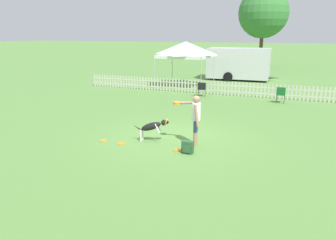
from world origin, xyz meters
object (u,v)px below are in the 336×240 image
(frisbee_near_handler, at_px, (104,140))
(canopy_tent_main, at_px, (186,50))
(backpack_on_grass, at_px, (188,147))
(equipment_trailer, at_px, (239,63))
(frisbee_near_dog, at_px, (121,143))
(leaping_dog, at_px, (153,126))
(folding_chair_blue_left, at_px, (281,93))
(folding_chair_center, at_px, (202,88))
(tree_left_grove, at_px, (263,13))
(frisbee_midfield, at_px, (177,150))
(handler_person, at_px, (195,114))

(frisbee_near_handler, height_order, canopy_tent_main, canopy_tent_main)
(backpack_on_grass, distance_m, equipment_trailer, 16.73)
(frisbee_near_dog, bearing_deg, leaping_dog, 35.43)
(folding_chair_blue_left, relative_size, folding_chair_center, 1.04)
(frisbee_near_handler, distance_m, frisbee_near_dog, 0.69)
(leaping_dog, height_order, frisbee_near_handler, leaping_dog)
(frisbee_near_dog, height_order, folding_chair_center, folding_chair_center)
(folding_chair_blue_left, distance_m, tree_left_grove, 19.13)
(frisbee_midfield, xyz_separation_m, backpack_on_grass, (0.36, -0.10, 0.17))
(frisbee_midfield, distance_m, tree_left_grove, 27.28)
(leaping_dog, bearing_deg, backpack_on_grass, 59.25)
(handler_person, xyz_separation_m, backpack_on_grass, (0.05, -0.80, -0.82))
(backpack_on_grass, height_order, tree_left_grove, tree_left_grove)
(tree_left_grove, bearing_deg, folding_chair_center, -93.03)
(leaping_dog, xyz_separation_m, tree_left_grove, (0.16, 26.23, 4.89))
(folding_chair_center, bearing_deg, canopy_tent_main, -70.95)
(handler_person, height_order, folding_chair_blue_left, handler_person)
(frisbee_near_dog, relative_size, equipment_trailer, 0.04)
(frisbee_near_handler, bearing_deg, handler_person, 14.74)
(frisbee_near_handler, xyz_separation_m, canopy_tent_main, (-1.30, 11.87, 2.41))
(backpack_on_grass, bearing_deg, leaping_dog, 157.02)
(folding_chair_blue_left, xyz_separation_m, equipment_trailer, (-3.65, 7.99, 0.76))
(frisbee_midfield, bearing_deg, backpack_on_grass, -16.16)
(frisbee_near_dog, height_order, equipment_trailer, equipment_trailer)
(folding_chair_center, bearing_deg, tree_left_grove, -107.95)
(handler_person, height_order, backpack_on_grass, handler_person)
(folding_chair_center, xyz_separation_m, equipment_trailer, (0.59, 7.76, 0.78))
(handler_person, xyz_separation_m, leaping_dog, (-1.37, -0.20, -0.48))
(frisbee_near_dog, distance_m, canopy_tent_main, 12.31)
(leaping_dog, distance_m, frisbee_midfield, 1.27)
(equipment_trailer, bearing_deg, tree_left_grove, 85.37)
(folding_chair_center, bearing_deg, frisbee_near_handler, 70.24)
(frisbee_near_handler, distance_m, backpack_on_grass, 2.96)
(backpack_on_grass, bearing_deg, frisbee_near_handler, 179.34)
(canopy_tent_main, distance_m, equipment_trailer, 5.53)
(handler_person, relative_size, leaping_dog, 1.29)
(canopy_tent_main, bearing_deg, tree_left_grove, 78.64)
(backpack_on_grass, relative_size, folding_chair_blue_left, 0.45)
(frisbee_near_handler, relative_size, backpack_on_grass, 0.62)
(frisbee_near_handler, height_order, equipment_trailer, equipment_trailer)
(tree_left_grove, bearing_deg, handler_person, -87.35)
(frisbee_near_dog, relative_size, folding_chair_center, 0.29)
(backpack_on_grass, distance_m, tree_left_grove, 27.37)
(frisbee_midfield, xyz_separation_m, tree_left_grove, (-0.90, 26.73, 5.40))
(frisbee_midfield, relative_size, tree_left_grove, 0.03)
(canopy_tent_main, bearing_deg, folding_chair_blue_left, -27.47)
(handler_person, height_order, equipment_trailer, equipment_trailer)
(handler_person, relative_size, equipment_trailer, 0.30)
(frisbee_near_dog, distance_m, frisbee_midfield, 1.91)
(frisbee_midfield, distance_m, backpack_on_grass, 0.42)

